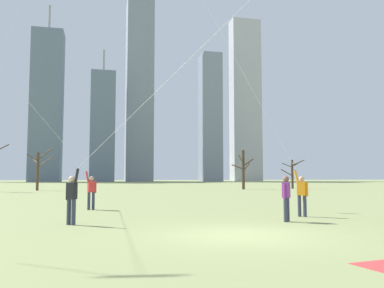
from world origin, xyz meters
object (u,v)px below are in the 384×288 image
(bare_tree_right_of_center, at_px, (243,169))
(bare_tree_center, at_px, (38,168))
(kite_flyer_midfield_left_orange, at_px, (27,112))
(bare_tree_far_right_edge, at_px, (292,173))
(kite_flyer_midfield_center_teal, at_px, (258,109))
(bystander_watching_nearby, at_px, (286,196))
(kite_flyer_far_back_yellow, at_px, (115,151))

(bare_tree_right_of_center, xyz_separation_m, bare_tree_center, (-25.16, 1.11, -0.06))
(kite_flyer_midfield_left_orange, xyz_separation_m, bare_tree_center, (-3.89, 31.62, -1.91))
(bare_tree_far_right_edge, relative_size, bare_tree_center, 0.78)
(kite_flyer_midfield_left_orange, bearing_deg, bare_tree_center, 97.02)
(bare_tree_right_of_center, bearing_deg, kite_flyer_midfield_center_teal, -108.94)
(bare_tree_right_of_center, bearing_deg, bare_tree_far_right_edge, 9.85)
(bare_tree_far_right_edge, xyz_separation_m, bare_tree_center, (-32.67, -0.19, 0.41))
(bare_tree_right_of_center, height_order, bare_tree_center, bare_tree_right_of_center)
(kite_flyer_midfield_left_orange, distance_m, bare_tree_center, 31.91)
(bare_tree_far_right_edge, bearing_deg, bystander_watching_nearby, -116.91)
(bystander_watching_nearby, distance_m, bare_tree_far_right_edge, 42.08)
(kite_flyer_midfield_left_orange, distance_m, bare_tree_far_right_edge, 42.96)
(bare_tree_right_of_center, distance_m, bare_tree_center, 25.19)
(bare_tree_far_right_edge, bearing_deg, bare_tree_right_of_center, -170.15)
(bystander_watching_nearby, bearing_deg, bare_tree_right_of_center, 72.34)
(bystander_watching_nearby, bearing_deg, kite_flyer_far_back_yellow, -178.68)
(kite_flyer_midfield_center_teal, distance_m, bystander_watching_nearby, 4.31)
(bystander_watching_nearby, relative_size, bare_tree_far_right_edge, 0.41)
(kite_flyer_midfield_left_orange, xyz_separation_m, bare_tree_right_of_center, (21.27, 30.50, -1.85))
(kite_flyer_midfield_left_orange, bearing_deg, kite_flyer_far_back_yellow, -57.51)
(kite_flyer_far_back_yellow, relative_size, bystander_watching_nearby, 8.28)
(kite_flyer_midfield_left_orange, distance_m, bystander_watching_nearby, 11.85)
(bare_tree_center, bearing_deg, bystander_watching_nearby, -69.93)
(bystander_watching_nearby, bearing_deg, kite_flyer_midfield_center_teal, 91.30)
(kite_flyer_midfield_center_teal, relative_size, kite_flyer_midfield_left_orange, 1.17)
(bystander_watching_nearby, bearing_deg, kite_flyer_midfield_left_orange, 149.67)
(kite_flyer_midfield_center_teal, distance_m, bare_tree_right_of_center, 35.74)
(kite_flyer_midfield_center_teal, relative_size, bare_tree_right_of_center, 3.43)
(kite_flyer_midfield_left_orange, xyz_separation_m, bare_tree_far_right_edge, (28.78, 31.81, -2.32))
(kite_flyer_midfield_left_orange, distance_m, bare_tree_right_of_center, 37.24)
(kite_flyer_far_back_yellow, distance_m, kite_flyer_midfield_left_orange, 7.23)
(bare_tree_far_right_edge, height_order, bare_tree_center, bare_tree_center)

